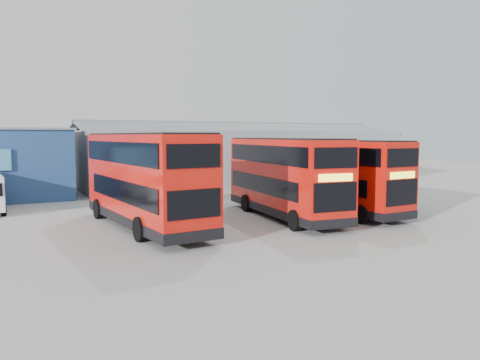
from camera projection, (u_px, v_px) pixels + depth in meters
ground_plane at (279, 225)px, 24.17m from camera, size 120.00×120.00×0.00m
maintenance_shed at (239, 156)px, 45.27m from camera, size 30.50×12.00×5.89m
double_decker_left at (144, 181)px, 23.07m from camera, size 3.56×11.31×4.71m
double_decker_centre at (284, 178)px, 26.11m from camera, size 3.64×10.71×4.45m
double_decker_right at (333, 177)px, 27.76m from camera, size 3.05×10.37×4.33m
single_decker_blue at (346, 179)px, 32.85m from camera, size 4.87×11.75×3.11m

